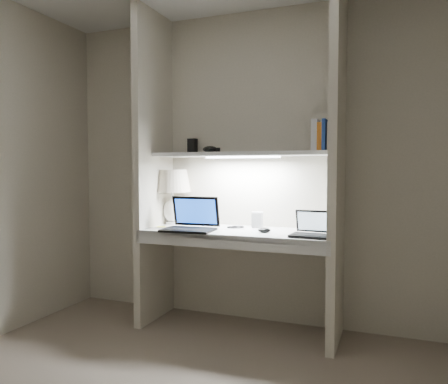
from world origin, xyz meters
The scene contains 17 objects.
back_wall centered at (0.00, 1.50, 1.25)m, with size 3.20×0.01×2.50m, color beige.
alcove_panel_left centered at (-0.73, 1.23, 1.25)m, with size 0.06×0.55×2.50m, color beige.
alcove_panel_right centered at (0.73, 1.23, 1.25)m, with size 0.06×0.55×2.50m, color beige.
desk centered at (0.00, 1.23, 0.75)m, with size 1.40×0.55×0.04m, color white.
desk_apron centered at (0.00, 0.96, 0.72)m, with size 1.46×0.03×0.10m, color silver.
shelf centered at (0.00, 1.32, 1.35)m, with size 1.40×0.36×0.03m, color silver.
strip_light centered at (0.00, 1.32, 1.33)m, with size 0.60×0.04×0.01m, color white.
table_lamp centered at (-0.64, 1.37, 1.08)m, with size 0.31×0.31×0.46m.
laptop_main centered at (-0.33, 1.10, 0.83)m, with size 0.40×0.35×0.25m.
laptop_netbook centered at (0.58, 1.12, 0.81)m, with size 0.29×0.26×0.18m.
speaker centered at (0.10, 1.41, 0.83)m, with size 0.09×0.06×0.12m, color silver.
mouse centered at (0.22, 1.17, 0.79)m, with size 0.09×0.06×0.03m, color black.
cable_coil centered at (-0.05, 1.34, 0.78)m, with size 0.10×0.10×0.01m, color black.
sticky_note centered at (-0.64, 1.17, 0.77)m, with size 0.07×0.07×0.00m, color yellow.
book_row centered at (0.65, 1.33, 1.47)m, with size 0.22×0.15×0.23m.
shelf_box centered at (-0.47, 1.42, 1.43)m, with size 0.07×0.05×0.12m, color black.
shelf_gadget centered at (-0.27, 1.32, 1.39)m, with size 0.12×0.09×0.05m, color black.
Camera 1 is at (1.09, -1.90, 1.23)m, focal length 35.00 mm.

